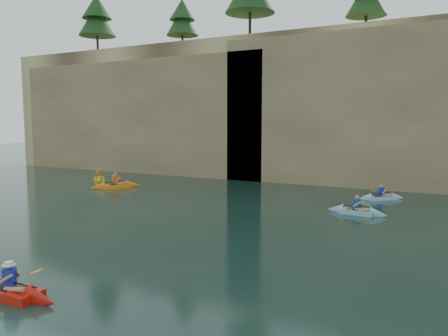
% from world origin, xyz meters
% --- Properties ---
extents(ground, '(160.00, 160.00, 0.00)m').
position_xyz_m(ground, '(0.00, 0.00, 0.00)').
color(ground, black).
rests_on(ground, ground).
extents(cliff, '(70.00, 16.00, 12.00)m').
position_xyz_m(cliff, '(0.00, 30.00, 6.00)').
color(cliff, tan).
rests_on(cliff, ground).
extents(cliff_slab_west, '(26.00, 2.40, 10.56)m').
position_xyz_m(cliff_slab_west, '(-20.00, 22.60, 5.28)').
color(cliff_slab_west, tan).
rests_on(cliff_slab_west, ground).
extents(cliff_slab_center, '(24.00, 2.40, 11.40)m').
position_xyz_m(cliff_slab_center, '(2.00, 22.60, 5.70)').
color(cliff_slab_center, tan).
rests_on(cliff_slab_center, ground).
extents(sea_cave_west, '(4.50, 1.00, 4.00)m').
position_xyz_m(sea_cave_west, '(-18.00, 21.95, 2.00)').
color(sea_cave_west, black).
rests_on(sea_cave_west, ground).
extents(sea_cave_center, '(3.50, 1.00, 3.20)m').
position_xyz_m(sea_cave_center, '(-4.00, 21.95, 1.60)').
color(sea_cave_center, black).
rests_on(sea_cave_center, ground).
extents(main_kayaker, '(3.25, 2.20, 1.19)m').
position_xyz_m(main_kayaker, '(-4.18, -2.46, 0.16)').
color(main_kayaker, red).
rests_on(main_kayaker, ground).
extents(kayaker_orange, '(2.75, 3.29, 1.34)m').
position_xyz_m(kayaker_orange, '(-14.94, 13.76, 0.16)').
color(kayaker_orange, orange).
rests_on(kayaker_orange, ground).
extents(kayaker_ltblue_near, '(3.11, 2.36, 1.20)m').
position_xyz_m(kayaker_ltblue_near, '(1.94, 12.67, 0.15)').
color(kayaker_ltblue_near, '#80BFD7').
rests_on(kayaker_ltblue_near, ground).
extents(kayaker_yellow, '(2.66, 2.65, 1.23)m').
position_xyz_m(kayaker_yellow, '(-18.70, 16.07, 0.15)').
color(kayaker_yellow, yellow).
rests_on(kayaker_yellow, ground).
extents(kayaker_ltblue_mid, '(2.79, 2.37, 1.14)m').
position_xyz_m(kayaker_ltblue_mid, '(2.41, 17.59, 0.14)').
color(kayaker_ltblue_mid, '#94CEF9').
rests_on(kayaker_ltblue_mid, ground).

